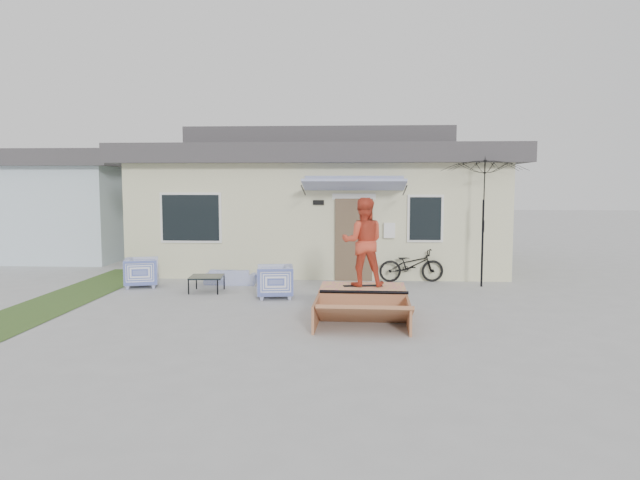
# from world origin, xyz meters

# --- Properties ---
(ground) EXTENTS (90.00, 90.00, 0.00)m
(ground) POSITION_xyz_m (0.00, 0.00, 0.00)
(ground) COLOR #A4A4A4
(ground) RESTS_ON ground
(grass_strip) EXTENTS (1.40, 8.00, 0.01)m
(grass_strip) POSITION_xyz_m (-5.20, 2.00, 0.00)
(grass_strip) COLOR #345221
(grass_strip) RESTS_ON ground
(house) EXTENTS (10.80, 8.49, 4.10)m
(house) POSITION_xyz_m (0.00, 7.99, 1.94)
(house) COLOR beige
(house) RESTS_ON ground
(neighbor_house) EXTENTS (8.60, 7.60, 3.50)m
(neighbor_house) POSITION_xyz_m (-10.50, 10.00, 1.78)
(neighbor_house) COLOR silver
(neighbor_house) RESTS_ON ground
(loveseat) EXTENTS (1.30, 0.42, 0.50)m
(loveseat) POSITION_xyz_m (-2.02, 3.77, 0.25)
(loveseat) COLOR #4355AD
(loveseat) RESTS_ON ground
(armchair_left) EXTENTS (0.90, 0.93, 0.78)m
(armchair_left) POSITION_xyz_m (-4.09, 3.25, 0.39)
(armchair_left) COLOR #4355AD
(armchair_left) RESTS_ON ground
(armchair_right) EXTENTS (0.82, 0.86, 0.79)m
(armchair_right) POSITION_xyz_m (-0.71, 2.10, 0.39)
(armchair_right) COLOR #4355AD
(armchair_right) RESTS_ON ground
(coffee_table) EXTENTS (0.81, 0.81, 0.37)m
(coffee_table) POSITION_xyz_m (-2.36, 2.70, 0.18)
(coffee_table) COLOR black
(coffee_table) RESTS_ON ground
(bicycle) EXTENTS (1.69, 0.75, 1.05)m
(bicycle) POSITION_xyz_m (2.46, 4.36, 0.52)
(bicycle) COLOR black
(bicycle) RESTS_ON ground
(patio_umbrella) EXTENTS (2.57, 2.48, 2.20)m
(patio_umbrella) POSITION_xyz_m (4.09, 3.78, 1.75)
(patio_umbrella) COLOR black
(patio_umbrella) RESTS_ON ground
(skate_ramp) EXTENTS (1.65, 2.17, 0.53)m
(skate_ramp) POSITION_xyz_m (1.19, 0.54, 0.27)
(skate_ramp) COLOR #A0633F
(skate_ramp) RESTS_ON ground
(skateboard) EXTENTS (0.76, 0.31, 0.05)m
(skateboard) POSITION_xyz_m (1.19, 0.60, 0.56)
(skateboard) COLOR black
(skateboard) RESTS_ON skate_ramp
(skater) EXTENTS (0.83, 0.65, 1.67)m
(skater) POSITION_xyz_m (1.19, 0.60, 1.41)
(skater) COLOR #CB432B
(skater) RESTS_ON skateboard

